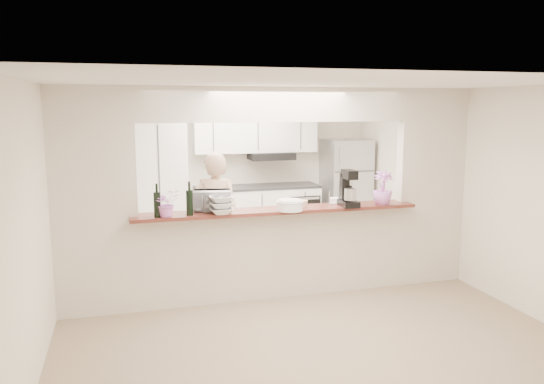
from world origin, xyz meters
name	(u,v)px	position (x,y,z in m)	size (l,w,h in m)	color
floor	(277,296)	(0.00, 0.00, 0.00)	(6.00, 6.00, 0.00)	gray
tile_overlay	(248,260)	(0.00, 1.55, 0.01)	(5.00, 2.90, 0.01)	silver
partition	(277,175)	(0.00, 0.00, 1.48)	(5.00, 0.15, 2.50)	beige
bar_counter	(277,250)	(0.00, 0.00, 0.58)	(3.40, 0.38, 1.09)	beige
kitchen_cabinets	(220,185)	(-0.19, 2.72, 0.97)	(3.15, 0.62, 2.25)	white
refrigerator	(346,188)	(2.05, 2.65, 0.85)	(0.75, 0.70, 1.70)	#AAAAAF
flower_left	(166,203)	(-1.30, -0.15, 1.24)	(0.27, 0.23, 0.30)	#C769BA
wine_bottle_a	(190,202)	(-1.05, -0.15, 1.24)	(0.08, 0.08, 0.38)	black
wine_bottle_b	(157,204)	(-1.40, -0.15, 1.23)	(0.07, 0.07, 0.37)	black
toaster_oven	(212,201)	(-0.77, 0.05, 1.21)	(0.42, 0.29, 0.23)	#A2A2A7
serving_bowls	(221,205)	(-0.70, -0.17, 1.19)	(0.27, 0.27, 0.20)	white
plate_stack_a	(290,205)	(0.10, -0.19, 1.15)	(0.27, 0.27, 0.13)	white
plate_stack_b	(290,206)	(0.10, -0.19, 1.14)	(0.31, 0.31, 0.11)	white
red_bowl	(291,203)	(0.20, 0.08, 1.13)	(0.15, 0.15, 0.07)	maroon
tan_bowl	(302,203)	(0.32, 0.04, 1.12)	(0.14, 0.14, 0.07)	tan
utensil_caddy	(338,196)	(0.80, 0.05, 1.18)	(0.27, 0.21, 0.22)	silver
stand_mixer	(348,190)	(0.85, -0.14, 1.29)	(0.20, 0.31, 0.44)	black
flower_right	(383,188)	(1.30, -0.15, 1.30)	(0.23, 0.23, 0.42)	#B360B2
person	(216,217)	(-0.60, 0.80, 0.84)	(0.62, 0.40, 1.69)	tan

